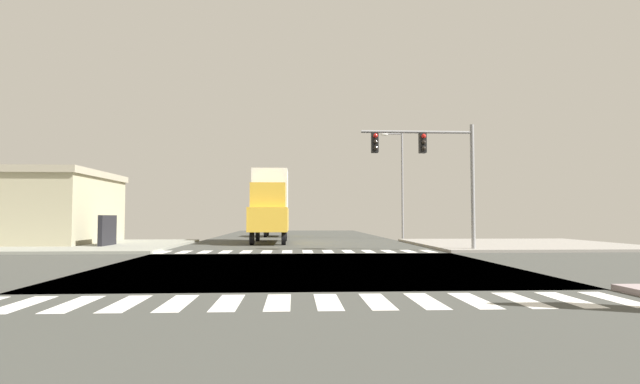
# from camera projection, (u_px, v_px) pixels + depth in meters

# --- Properties ---
(ground) EXTENTS (90.00, 90.00, 0.05)m
(ground) POSITION_uv_depth(u_px,v_px,m) (306.00, 267.00, 17.41)
(ground) COLOR #3E403B
(sidewalk_corner_ne) EXTENTS (12.00, 12.00, 0.14)m
(sidewalk_corner_ne) POSITION_uv_depth(u_px,v_px,m) (518.00, 244.00, 30.06)
(sidewalk_corner_ne) COLOR gray
(sidewalk_corner_ne) RESTS_ON ground
(sidewalk_corner_nw) EXTENTS (12.00, 12.00, 0.14)m
(sidewalk_corner_nw) POSITION_uv_depth(u_px,v_px,m) (73.00, 246.00, 28.70)
(sidewalk_corner_nw) COLOR gray
(sidewalk_corner_nw) RESTS_ON ground
(crosswalk_near) EXTENTS (13.50, 2.00, 0.01)m
(crosswalk_near) POSITION_uv_depth(u_px,v_px,m) (303.00, 302.00, 10.11)
(crosswalk_near) COLOR white
(crosswalk_near) RESTS_ON ground
(crosswalk_far) EXTENTS (13.50, 2.00, 0.01)m
(crosswalk_far) POSITION_uv_depth(u_px,v_px,m) (297.00, 252.00, 24.68)
(crosswalk_far) COLOR white
(crosswalk_far) RESTS_ON ground
(traffic_signal_mast) EXTENTS (5.68, 0.55, 6.34)m
(traffic_signal_mast) POSITION_uv_depth(u_px,v_px,m) (429.00, 158.00, 25.02)
(traffic_signal_mast) COLOR gray
(traffic_signal_mast) RESTS_ON ground
(street_lamp) EXTENTS (1.78, 0.32, 8.34)m
(street_lamp) POSITION_uv_depth(u_px,v_px,m) (399.00, 175.00, 39.53)
(street_lamp) COLOR gray
(street_lamp) RESTS_ON ground
(bank_building) EXTENTS (12.69, 8.67, 4.48)m
(bank_building) POSITION_uv_depth(u_px,v_px,m) (11.00, 208.00, 30.59)
(bank_building) COLOR #B0A987
(bank_building) RESTS_ON ground
(suv_farside_1) EXTENTS (1.96, 4.60, 2.34)m
(suv_farside_1) POSITION_uv_depth(u_px,v_px,m) (276.00, 220.00, 43.55)
(suv_farside_1) COLOR black
(suv_farside_1) RESTS_ON ground
(box_truck_queued_1) EXTENTS (2.40, 7.20, 4.85)m
(box_truck_queued_1) POSITION_uv_depth(u_px,v_px,m) (270.00, 204.00, 33.28)
(box_truck_queued_1) COLOR black
(box_truck_queued_1) RESTS_ON ground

